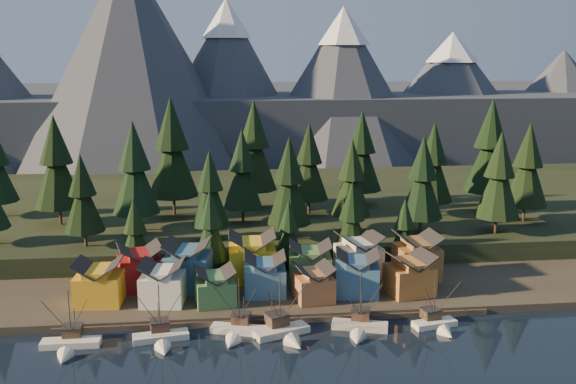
{
  "coord_description": "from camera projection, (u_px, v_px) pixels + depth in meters",
  "views": [
    {
      "loc": [
        -10.01,
        -94.39,
        48.67
      ],
      "look_at": [
        3.74,
        30.0,
        21.34
      ],
      "focal_mm": 40.0,
      "sensor_mm": 36.0,
      "label": 1
    }
  ],
  "objects": [
    {
      "name": "tree_hill_10",
      "position": [
        361.0,
        154.0,
        179.58
      ],
      "size": [
        11.65,
        11.65,
        27.13
      ],
      "color": "#332319",
      "rests_on": "hillside"
    },
    {
      "name": "house_front_6",
      "position": [
        410.0,
        273.0,
        127.14
      ],
      "size": [
        9.8,
        9.45,
        8.37
      ],
      "rotation": [
        0.0,
        0.0,
        0.21
      ],
      "color": "#C47432",
      "rests_on": "shore_strip"
    },
    {
      "name": "house_front_2",
      "position": [
        215.0,
        285.0,
        122.1
      ],
      "size": [
        8.19,
        8.24,
        7.13
      ],
      "rotation": [
        0.0,
        0.0,
        0.13
      ],
      "color": "#4C8548",
      "rests_on": "shore_strip"
    },
    {
      "name": "boat_4",
      "position": [
        360.0,
        320.0,
        113.82
      ],
      "size": [
        10.72,
        11.16,
        11.36
      ],
      "rotation": [
        0.0,
        0.0,
        -0.29
      ],
      "color": "beige",
      "rests_on": "ground"
    },
    {
      "name": "boat_6",
      "position": [
        438.0,
        317.0,
        115.02
      ],
      "size": [
        8.61,
        9.16,
        10.58
      ],
      "rotation": [
        0.0,
        0.0,
        0.21
      ],
      "color": "white",
      "rests_on": "ground"
    },
    {
      "name": "tree_hill_3",
      "position": [
        135.0,
        171.0,
        153.73
      ],
      "size": [
        11.61,
        11.61,
        27.04
      ],
      "color": "#332319",
      "rests_on": "hillside"
    },
    {
      "name": "tree_hill_11",
      "position": [
        422.0,
        180.0,
        151.7
      ],
      "size": [
        10.2,
        10.2,
        23.76
      ],
      "color": "#332319",
      "rests_on": "hillside"
    },
    {
      "name": "tree_hill_13",
      "position": [
        499.0,
        178.0,
        151.57
      ],
      "size": [
        10.63,
        10.63,
        24.77
      ],
      "color": "#332319",
      "rests_on": "hillside"
    },
    {
      "name": "tree_hill_1",
      "position": [
        57.0,
        165.0,
        159.26
      ],
      "size": [
        11.94,
        11.94,
        27.82
      ],
      "color": "#332319",
      "rests_on": "hillside"
    },
    {
      "name": "dock",
      "position": [
        276.0,
        317.0,
        119.03
      ],
      "size": [
        80.0,
        4.0,
        1.0
      ],
      "primitive_type": "cube",
      "color": "#4F4238",
      "rests_on": "ground"
    },
    {
      "name": "house_front_0",
      "position": [
        99.0,
        281.0,
        122.24
      ],
      "size": [
        9.01,
        8.57,
        8.57
      ],
      "rotation": [
        0.0,
        0.0,
        -0.06
      ],
      "color": "gold",
      "rests_on": "shore_strip"
    },
    {
      "name": "tree_shore_1",
      "position": [
        210.0,
        228.0,
        138.2
      ],
      "size": [
        7.93,
        7.93,
        18.48
      ],
      "color": "#332319",
      "rests_on": "shore_strip"
    },
    {
      "name": "tree_hill_17",
      "position": [
        528.0,
        168.0,
        162.46
      ],
      "size": [
        11.01,
        11.01,
        25.65
      ],
      "color": "#332319",
      "rests_on": "hillside"
    },
    {
      "name": "mountain_ridge",
      "position": [
        229.0,
        101.0,
        304.52
      ],
      "size": [
        560.0,
        190.0,
        90.0
      ],
      "color": "#424955",
      "rests_on": "ground"
    },
    {
      "name": "shore_strip",
      "position": [
        266.0,
        274.0,
        141.8
      ],
      "size": [
        400.0,
        50.0,
        1.5
      ],
      "primitive_type": "cube",
      "color": "#322C24",
      "rests_on": "ground"
    },
    {
      "name": "house_back_2",
      "position": [
        252.0,
        255.0,
        134.84
      ],
      "size": [
        9.82,
        9.04,
        10.28
      ],
      "rotation": [
        0.0,
        0.0,
        -0.02
      ],
      "color": "gold",
      "rests_on": "shore_strip"
    },
    {
      "name": "house_front_3",
      "position": [
        265.0,
        273.0,
        126.91
      ],
      "size": [
        8.39,
        8.03,
        8.22
      ],
      "rotation": [
        0.0,
        0.0,
        -0.04
      ],
      "color": "teal",
      "rests_on": "shore_strip"
    },
    {
      "name": "hillside",
      "position": [
        253.0,
        210.0,
        189.87
      ],
      "size": [
        420.0,
        100.0,
        6.0
      ],
      "primitive_type": "cube",
      "color": "black",
      "rests_on": "ground"
    },
    {
      "name": "tree_shore_3",
      "position": [
        352.0,
        221.0,
        141.38
      ],
      "size": [
        8.45,
        8.45,
        19.68
      ],
      "color": "#332319",
      "rests_on": "shore_strip"
    },
    {
      "name": "house_back_0",
      "position": [
        140.0,
        265.0,
        130.2
      ],
      "size": [
        10.1,
        9.86,
        9.11
      ],
      "rotation": [
        0.0,
        0.0,
        0.25
      ],
      "color": "maroon",
      "rests_on": "shore_strip"
    },
    {
      "name": "house_back_4",
      "position": [
        359.0,
        254.0,
        137.12
      ],
      "size": [
        10.11,
        9.84,
        9.38
      ],
      "rotation": [
        0.0,
        0.0,
        0.21
      ],
      "color": "beige",
      "rests_on": "shore_strip"
    },
    {
      "name": "ground",
      "position": [
        285.0,
        361.0,
        103.12
      ],
      "size": [
        500.0,
        500.0,
        0.0
      ],
      "primitive_type": "plane",
      "color": "black",
      "rests_on": "ground"
    },
    {
      "name": "tree_hill_15",
      "position": [
        254.0,
        149.0,
        177.95
      ],
      "size": [
        12.92,
        12.92,
        30.09
      ],
      "color": "#332319",
      "rests_on": "hillside"
    },
    {
      "name": "house_back_3",
      "position": [
        310.0,
        262.0,
        133.07
      ],
      "size": [
        9.14,
        8.27,
        8.73
      ],
      "rotation": [
        0.0,
        0.0,
        -0.08
      ],
      "color": "#578648",
      "rests_on": "shore_strip"
    },
    {
      "name": "tree_hill_14",
      "position": [
        490.0,
        149.0,
        175.04
      ],
      "size": [
        13.18,
        13.18,
        30.7
      ],
      "color": "#332319",
      "rests_on": "hillside"
    },
    {
      "name": "tree_hill_8",
      "position": [
        309.0,
        164.0,
        170.37
      ],
      "size": [
        10.6,
        10.6,
        24.7
      ],
      "color": "#332319",
      "rests_on": "hillside"
    },
    {
      "name": "boat_3",
      "position": [
        284.0,
        324.0,
        111.43
      ],
      "size": [
        10.63,
        11.2,
        12.29
      ],
      "rotation": [
        0.0,
        0.0,
        0.37
      ],
      "color": "beige",
      "rests_on": "ground"
    },
    {
      "name": "tree_shore_0",
      "position": [
        135.0,
        233.0,
        136.63
      ],
      "size": [
        7.4,
        7.4,
        17.23
      ],
      "color": "#332319",
      "rests_on": "shore_strip"
    },
    {
      "name": "house_front_4",
      "position": [
        314.0,
        282.0,
        123.97
      ],
      "size": [
        7.93,
        8.4,
        7.09
      ],
      "rotation": [
        0.0,
        0.0,
        0.15
      ],
      "color": "#AE6C3E",
      "rests_on": "shore_strip"
    },
    {
      "name": "tree_hill_12",
      "position": [
        433.0,
        165.0,
        167.94
      ],
      "size": [
        10.76,
        10.76,
        25.07
      ],
      "color": "#332319",
      "rests_on": "hillside"
    },
    {
      "name": "boat_0",
      "position": [
        69.0,
        338.0,
        107.02
      ],
      "size": [
        10.08,
        10.98,
        10.88
      ],
      "rotation": [
        0.0,
        0.0,
        -0.01
      ],
      "color": "white",
      "rests_on": "ground"
    },
    {
      "name": "house_back_5",
      "position": [
        417.0,
        255.0,
        135.92
      ],
      "size": [
        9.19,
        9.29,
        9.75
      ],
      "rotation": [
        0.0,
        0.0,
        0.06
      ],
      "color": "brown",
      "rests_on": "shore_strip"
    },
    {
      "name": "tree_hill_6",
      "position": [
        242.0,
        172.0,
        161.71
      ],
      "size": [
        10.37,
        10.37,
        24.16
      ],
      "color": "#332319",
      "rests_on": "hillside"
    },
    {
      "name": "boat_2",
      "position": [
        237.0,
        325.0,
        112.3
      ],
      "size": [
        10.55,
        11.0,
        10.92
      ],
      "rotation": [
        0.0,
        0.0,
        -0.29
      ],
      "color": "silver",
      "rests_on": "ground"
    },
    {
      "name": "tree_hill_7",
      "position": [
        289.0,
        184.0,
        146.26
      ],
      "size": [
        10.42,
        10.42,
        24.27
      ],
      "color": "#332319",
      "rests_on": "hillside"
    },
    {
      "name": "house_front_1",
      "position": [
        163.0,
        282.0,
        122.22
      ],
      "size": [
        8.85,
        8.57,
        8.31
      ],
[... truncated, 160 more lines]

